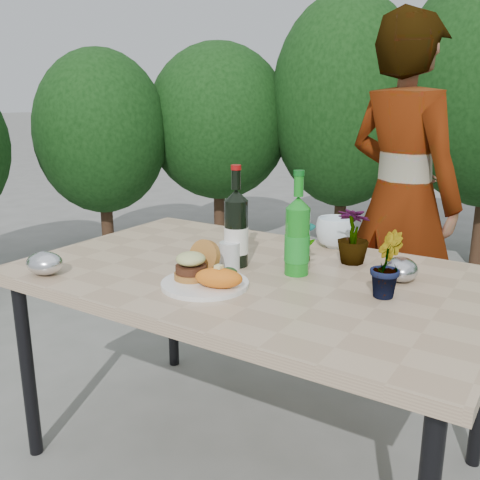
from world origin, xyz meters
The scene contains 18 objects.
ground centered at (0.00, 0.00, 0.00)m, with size 80.00×80.00×0.00m, color slate.
patio_table centered at (0.00, 0.00, 0.69)m, with size 1.60×1.00×0.75m.
shrub_hedge centered at (0.06, 1.74, 1.16)m, with size 6.78×5.17×2.30m.
dinner_plate centered at (-0.05, -0.21, 0.76)m, with size 0.28×0.28×0.01m, color white.
burger_stack centered at (-0.10, -0.19, 0.81)m, with size 0.11×0.16×0.11m.
sweet_potato centered at (0.02, -0.23, 0.80)m, with size 0.15×0.08×0.06m, color orange.
grilled_veg centered at (-0.03, -0.12, 0.78)m, with size 0.08×0.05×0.03m.
wine_bottle centered at (-0.08, 0.02, 0.88)m, with size 0.09×0.09×0.36m.
sparkling_water centered at (0.14, 0.06, 0.88)m, with size 0.09×0.09×0.35m.
plastic_cup centered at (-0.08, -0.02, 0.80)m, with size 0.07×0.07×0.10m, color silver.
seedling_left centered at (0.14, 0.09, 0.85)m, with size 0.10×0.07×0.19m, color #28521C.
seedling_mid centered at (0.46, 0.01, 0.85)m, with size 0.11×0.09×0.20m, color #27511C.
seedling_right centered at (0.25, 0.28, 0.85)m, with size 0.11×0.11×0.20m, color #235A1F.
blue_bowl centered at (0.12, 0.44, 0.81)m, with size 0.15×0.15×0.12m, color white.
foil_packet_left centered at (-0.58, -0.41, 0.79)m, with size 0.13×0.11×0.08m, color silver.
foil_packet_right centered at (0.46, 0.18, 0.79)m, with size 0.13×0.11×0.08m, color #AEB0B5.
person centered at (0.20, 1.05, 0.86)m, with size 0.63×0.41×1.71m, color #8C5D46.
terracotta_pot centered at (-1.57, 1.73, 0.07)m, with size 0.17×0.17×0.14m.
Camera 1 is at (0.91, -1.50, 1.34)m, focal length 40.00 mm.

